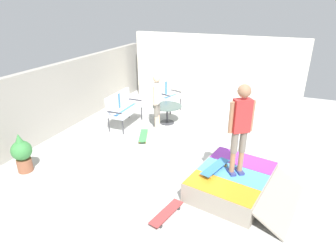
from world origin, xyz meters
TOP-DOWN VIEW (x-y plane):
  - ground_plane at (0.00, 0.00)m, footprint 12.00×12.00m
  - back_wall_cinderblock at (0.00, 4.00)m, footprint 9.00×0.20m
  - house_facade at (3.80, 0.49)m, footprint 0.23×6.00m
  - skate_ramp at (-1.18, -1.26)m, footprint 2.04×2.18m
  - patio_bench at (0.84, 2.51)m, footprint 1.26×0.57m
  - patio_chair_near_house at (2.60, 1.76)m, footprint 0.76×0.72m
  - patio_table at (1.51, 1.32)m, footprint 0.90×0.90m
  - person_watching at (0.98, 1.42)m, footprint 0.48×0.27m
  - person_skater at (-1.18, -1.28)m, footprint 0.36×0.41m
  - skateboard_by_bench at (0.24, 1.50)m, footprint 0.82×0.49m
  - skateboard_spare at (-2.40, -0.33)m, footprint 0.82×0.36m
  - skateboard_on_ramp at (-1.27, -0.89)m, footprint 0.82×0.42m
  - potted_plant at (-2.26, 3.18)m, footprint 0.44×0.44m

SIDE VIEW (x-z plane):
  - ground_plane at x=0.00m, z-range -0.10..0.00m
  - skateboard_by_bench at x=0.24m, z-range 0.03..0.14m
  - skateboard_spare at x=-2.40m, z-range 0.03..0.14m
  - skate_ramp at x=-1.18m, z-range 0.00..0.43m
  - patio_table at x=1.51m, z-range 0.12..0.69m
  - potted_plant at x=-2.26m, z-range 0.01..0.93m
  - skateboard_on_ramp at x=-1.27m, z-range 0.46..0.56m
  - patio_chair_near_house at x=2.60m, z-range 0.10..1.12m
  - patio_bench at x=0.84m, z-range 0.11..1.13m
  - person_watching at x=0.98m, z-range 0.13..1.78m
  - back_wall_cinderblock at x=0.00m, z-range 0.00..1.92m
  - house_facade at x=3.80m, z-range 0.00..2.46m
  - person_skater at x=-1.18m, z-range 0.59..2.38m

